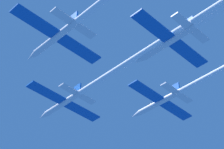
# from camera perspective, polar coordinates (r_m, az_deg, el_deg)

# --- Properties ---
(jet_lead) EXTENTS (19.84, 62.63, 3.29)m
(jet_lead) POSITION_cam_1_polar(r_m,az_deg,el_deg) (86.05, 0.86, 0.85)
(jet_lead) COLOR silver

